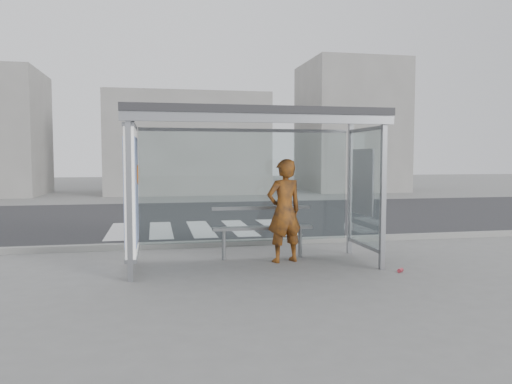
% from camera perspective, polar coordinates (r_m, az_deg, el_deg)
% --- Properties ---
extents(ground, '(80.00, 80.00, 0.00)m').
position_cam_1_polar(ground, '(8.55, -0.25, -8.40)').
color(ground, slate).
rests_on(ground, ground).
extents(road, '(30.00, 10.00, 0.01)m').
position_cam_1_polar(road, '(15.39, -5.33, -2.86)').
color(road, '#262729').
rests_on(road, ground).
extents(curb, '(30.00, 0.18, 0.12)m').
position_cam_1_polar(curb, '(10.42, -2.34, -5.82)').
color(curb, gray).
rests_on(curb, ground).
extents(crosswalk, '(4.55, 3.00, 0.00)m').
position_cam_1_polar(crosswalk, '(12.87, -6.35, -4.22)').
color(crosswalk, silver).
rests_on(crosswalk, ground).
extents(bus_shelter, '(4.25, 1.65, 2.62)m').
position_cam_1_polar(bus_shelter, '(8.35, -2.85, 5.00)').
color(bus_shelter, gray).
rests_on(bus_shelter, ground).
extents(building_center, '(8.00, 5.00, 5.00)m').
position_cam_1_polar(building_center, '(26.25, -7.94, 5.41)').
color(building_center, gray).
rests_on(building_center, ground).
extents(building_right, '(5.00, 5.00, 7.00)m').
position_cam_1_polar(building_right, '(28.31, 10.69, 7.30)').
color(building_right, gray).
rests_on(building_right, ground).
extents(person, '(0.74, 0.58, 1.80)m').
position_cam_1_polar(person, '(8.72, 3.24, -2.15)').
color(person, '#C15412').
rests_on(person, ground).
extents(bench, '(1.82, 0.22, 0.94)m').
position_cam_1_polar(bench, '(9.07, 0.74, -4.11)').
color(bench, slate).
rests_on(bench, ground).
extents(soda_can, '(0.13, 0.13, 0.06)m').
position_cam_1_polar(soda_can, '(8.38, 16.17, -8.59)').
color(soda_can, '#D94050').
rests_on(soda_can, ground).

